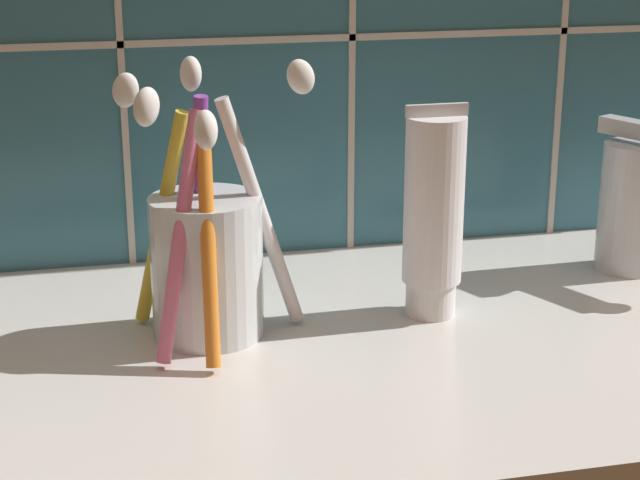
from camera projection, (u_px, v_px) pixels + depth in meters
The scene contains 4 objects.
sink_counter at pixel (392, 349), 68.67cm from camera, with size 68.32×36.18×2.00cm, color silver.
toothbrush_cup at pixel (206, 255), 66.75cm from camera, with size 12.89×11.47×17.55cm.
toothpaste_tube at pixel (433, 213), 69.52cm from camera, with size 4.12×3.92×14.23cm.
sink_faucet at pixel (640, 201), 77.87cm from camera, with size 6.54×10.90×11.22cm.
Camera 1 is at (-18.69, -60.33, 29.22)cm, focal length 60.00 mm.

